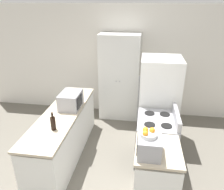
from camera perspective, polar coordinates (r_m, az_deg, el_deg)
The scene contains 10 objects.
wall_back at distance 5.30m, azimuth 2.35°, elevation 8.67°, with size 7.00×0.06×2.60m.
counter_left at distance 4.11m, azimuth -12.35°, elevation -9.99°, with size 0.60×2.29×0.88m.
counter_right at distance 3.28m, azimuth 11.31°, elevation -19.97°, with size 0.60×0.72×0.88m.
pantry_cabinet at distance 5.11m, azimuth 1.91°, elevation 4.55°, with size 0.91×0.52×2.00m.
stove at distance 3.86m, azimuth 11.29°, elevation -11.88°, with size 0.66×0.78×1.04m.
refrigerator at distance 4.36m, azimuth 12.02°, elevation -1.49°, with size 0.77×0.73×1.71m.
microwave at distance 3.96m, azimuth -10.71°, elevation -1.31°, with size 0.35×0.47×0.28m.
wine_bottle at distance 3.36m, azimuth -15.13°, elevation -7.10°, with size 0.08×0.08×0.28m.
toaster_oven at distance 2.80m, azimuth 9.67°, elevation -12.87°, with size 0.29×0.37×0.26m.
fruit_bowl at distance 2.72m, azimuth 9.46°, elevation -9.88°, with size 0.20×0.20×0.10m.
Camera 1 is at (0.55, -1.93, 2.66)m, focal length 35.00 mm.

